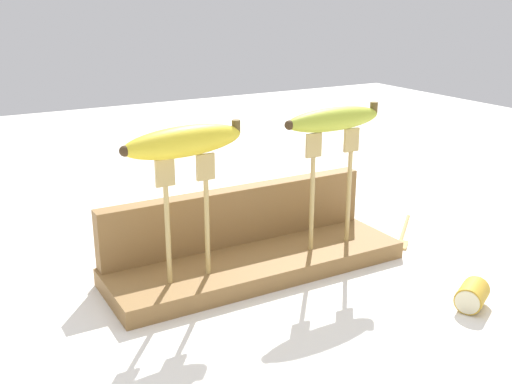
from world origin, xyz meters
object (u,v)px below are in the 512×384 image
Objects in this scene: banana_raised_left at (184,141)px; banana_raised_right at (334,119)px; fork_stand_left at (187,207)px; fork_fallen_near at (402,235)px; fork_stand_right at (331,178)px; banana_chunk_near at (472,296)px; wire_coil at (153,226)px.

banana_raised_right is (0.24, 0.00, 0.01)m from banana_raised_left.
fork_stand_left is at bearing 180.00° from banana_raised_right.
banana_raised_left is 0.46m from fork_fallen_near.
banana_raised_right reaches higher than banana_raised_left.
banana_raised_left reaches higher than fork_fallen_near.
fork_stand_right reaches higher than banana_chunk_near.
fork_stand_left reaches higher than banana_chunk_near.
banana_raised_right reaches higher than fork_stand_right.
wire_coil is (-0.36, 0.26, -0.00)m from fork_fallen_near.
banana_raised_left is at bearing -172.12° from fork_stand_left.
banana_raised_left is 0.35m from wire_coil.
fork_stand_left is 2.90× the size of banana_chunk_near.
banana_raised_left is at bearing -99.83° from wire_coil.
fork_fallen_near is (0.17, 0.02, -0.13)m from fork_stand_right.
fork_fallen_near is at bearing 2.37° from banana_raised_left.
banana_raised_left is 0.24m from banana_raised_right.
fork_stand_right is (0.24, 0.00, 0.00)m from fork_stand_left.
fork_stand_right is at bearing -54.95° from wire_coil.
banana_raised_right reaches higher than fork_stand_left.
banana_raised_right is (0.24, -0.00, 0.10)m from fork_stand_left.
banana_raised_right is 1.72× the size of wire_coil.
wire_coil is at bearing 144.74° from fork_fallen_near.
banana_raised_right is at bearing 109.06° from banana_chunk_near.
banana_chunk_near is at bearing -70.94° from banana_raised_right.
fork_stand_right is at bearing 0.00° from fork_stand_left.
banana_raised_left is 3.02× the size of banana_chunk_near.
banana_raised_left reaches higher than fork_stand_right.
banana_chunk_near is 0.60× the size of wire_coil.
fork_fallen_near reaches higher than wire_coil.
banana_raised_right is 0.40m from wire_coil.
wire_coil is at bearing 125.05° from fork_stand_right.
fork_stand_right is 1.82× the size of wire_coil.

